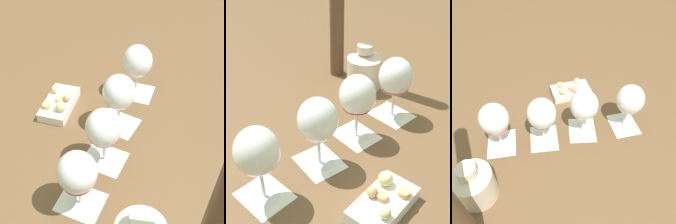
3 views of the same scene
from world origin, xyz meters
The scene contains 11 objects.
ground_plane centered at (0.00, 0.00, 0.00)m, with size 8.00×8.00×0.00m, color brown.
tasting_card_0 centered at (-0.17, 0.16, 0.00)m, with size 0.15×0.15×0.00m.
tasting_card_1 centered at (-0.06, 0.05, 0.00)m, with size 0.15×0.15×0.00m.
tasting_card_2 centered at (0.05, -0.05, 0.00)m, with size 0.15×0.15×0.00m.
tasting_card_3 centered at (0.17, -0.16, 0.00)m, with size 0.15×0.15×0.00m.
wine_glass_0 centered at (-0.17, 0.16, 0.13)m, with size 0.10×0.10×0.19m.
wine_glass_1 centered at (-0.06, 0.05, 0.13)m, with size 0.10×0.10×0.19m.
wine_glass_2 centered at (0.05, -0.05, 0.13)m, with size 0.10×0.10×0.19m.
wine_glass_3 centered at (0.17, -0.16, 0.13)m, with size 0.10×0.10×0.19m.
ceramic_vase centered at (-0.34, 0.07, 0.07)m, with size 0.12×0.12×0.15m.
snack_dish centered at (0.19, 0.10, 0.02)m, with size 0.18×0.17×0.06m.
Camera 2 is at (0.70, 0.03, 0.60)m, focal length 55.00 mm.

